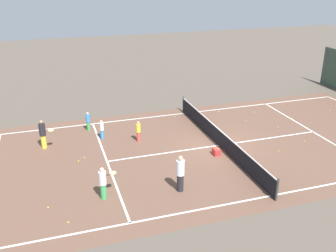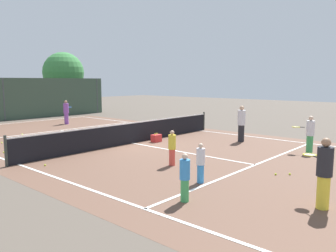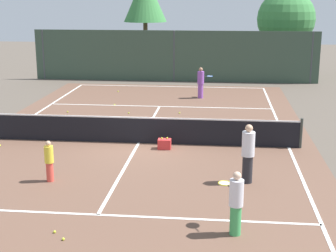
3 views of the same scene
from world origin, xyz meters
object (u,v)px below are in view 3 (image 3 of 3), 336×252
at_px(ball_crate, 164,144).
at_px(tennis_ball_2, 0,145).
at_px(tennis_ball_10, 115,105).
at_px(tennis_ball_1, 55,232).
at_px(player_1, 49,161).
at_px(tennis_ball_12, 32,123).
at_px(player_4, 248,153).
at_px(tennis_ball_5, 68,112).
at_px(player_0, 201,82).
at_px(tennis_ball_6, 180,113).
at_px(tennis_ball_7, 118,91).
at_px(tennis_ball_8, 129,113).
at_px(tennis_ball_4, 63,239).
at_px(tennis_ball_3, 190,125).
at_px(tennis_ball_11, 85,119).
at_px(player_2, 236,202).

distance_m(ball_crate, tennis_ball_2, 6.03).
bearing_deg(tennis_ball_10, tennis_ball_1, -83.81).
distance_m(player_1, tennis_ball_12, 7.25).
bearing_deg(tennis_ball_1, tennis_ball_12, 113.35).
height_order(player_4, ball_crate, player_4).
relative_size(tennis_ball_2, tennis_ball_5, 1.00).
xyz_separation_m(player_0, tennis_ball_1, (-2.70, -16.22, -0.81)).
relative_size(tennis_ball_6, tennis_ball_7, 1.00).
xyz_separation_m(tennis_ball_6, tennis_ball_8, (-2.35, -0.26, 0.00)).
relative_size(tennis_ball_1, tennis_ball_10, 1.00).
bearing_deg(player_0, tennis_ball_2, -125.57).
bearing_deg(tennis_ball_8, tennis_ball_12, -147.98).
distance_m(tennis_ball_4, tennis_ball_6, 12.88).
bearing_deg(tennis_ball_1, tennis_ball_4, -46.80).
distance_m(player_1, tennis_ball_7, 14.20).
bearing_deg(player_1, tennis_ball_2, 132.58).
bearing_deg(tennis_ball_4, tennis_ball_10, 97.27).
xyz_separation_m(tennis_ball_3, tennis_ball_11, (-4.66, 0.49, 0.00)).
height_order(tennis_ball_2, tennis_ball_12, same).
xyz_separation_m(tennis_ball_2, tennis_ball_3, (6.72, 3.77, 0.00)).
bearing_deg(ball_crate, tennis_ball_3, 78.45).
bearing_deg(tennis_ball_4, tennis_ball_6, 83.01).
relative_size(player_0, ball_crate, 3.56).
bearing_deg(tennis_ball_3, player_2, -80.51).
height_order(ball_crate, tennis_ball_12, ball_crate).
distance_m(player_1, tennis_ball_6, 9.70).
height_order(tennis_ball_1, tennis_ball_5, same).
distance_m(tennis_ball_4, tennis_ball_7, 17.93).
bearing_deg(tennis_ball_12, tennis_ball_6, 23.14).
height_order(player_1, tennis_ball_12, player_1).
distance_m(player_2, tennis_ball_4, 3.99).
distance_m(player_4, tennis_ball_2, 9.27).
bearing_deg(tennis_ball_2, ball_crate, 3.02).
height_order(player_0, tennis_ball_10, player_0).
height_order(tennis_ball_4, tennis_ball_7, same).
xyz_separation_m(player_0, player_4, (1.90, -12.43, 0.06)).
relative_size(tennis_ball_4, tennis_ball_11, 1.00).
xyz_separation_m(tennis_ball_2, tennis_ball_12, (-0.03, 3.29, 0.00)).
bearing_deg(tennis_ball_5, tennis_ball_8, 1.46).
relative_size(tennis_ball_3, tennis_ball_10, 1.00).
xyz_separation_m(player_2, tennis_ball_8, (-4.64, 11.80, -0.76)).
distance_m(player_1, tennis_ball_1, 3.54).
distance_m(tennis_ball_1, tennis_ball_11, 11.02).
bearing_deg(tennis_ball_7, player_0, -14.49).
distance_m(player_4, tennis_ball_8, 9.85).
bearing_deg(player_1, player_0, 73.21).
distance_m(player_0, tennis_ball_10, 4.85).
relative_size(player_0, tennis_ball_3, 24.89).
bearing_deg(ball_crate, tennis_ball_12, 153.85).
height_order(tennis_ball_3, tennis_ball_5, same).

